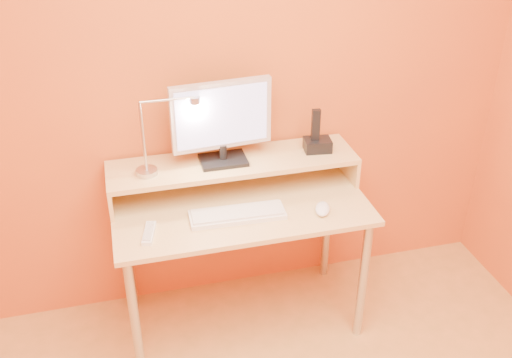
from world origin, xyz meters
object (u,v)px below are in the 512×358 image
object	(u,v)px
mouse	(323,209)
keyboard	(237,215)
phone_dock	(317,145)
remote_control	(149,233)
monitor_panel	(221,115)
lamp_base	(147,172)

from	to	relation	value
mouse	keyboard	bearing A→B (deg)	-166.37
phone_dock	keyboard	size ratio (longest dim) A/B	0.30
phone_dock	remote_control	world-z (taller)	phone_dock
monitor_panel	keyboard	world-z (taller)	monitor_panel
remote_control	mouse	bearing A→B (deg)	11.59
monitor_panel	mouse	distance (m)	0.63
lamp_base	keyboard	xyz separation A→B (m)	(0.38, -0.22, -0.16)
lamp_base	phone_dock	distance (m)	0.84
lamp_base	mouse	distance (m)	0.83
monitor_panel	keyboard	size ratio (longest dim) A/B	1.09
lamp_base	mouse	world-z (taller)	lamp_base
phone_dock	keyboard	xyz separation A→B (m)	(-0.46, -0.25, -0.18)
lamp_base	mouse	xyz separation A→B (m)	(0.76, -0.28, -0.15)
phone_dock	mouse	xyz separation A→B (m)	(-0.08, -0.31, -0.17)
mouse	remote_control	size ratio (longest dim) A/B	0.72
monitor_panel	remote_control	distance (m)	0.63
monitor_panel	lamp_base	xyz separation A→B (m)	(-0.36, -0.04, -0.23)
remote_control	keyboard	bearing A→B (deg)	18.74
phone_dock	lamp_base	bearing A→B (deg)	-170.96
monitor_panel	phone_dock	size ratio (longest dim) A/B	3.65
keyboard	remote_control	size ratio (longest dim) A/B	2.67
lamp_base	keyboard	world-z (taller)	lamp_base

